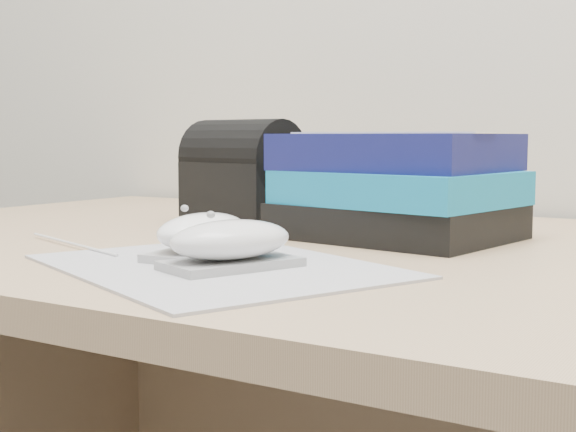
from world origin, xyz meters
The scene contains 6 objects.
mousepad centered at (-0.13, 1.37, 0.73)m, with size 0.32×0.25×0.00m, color gray.
mouse_rear centered at (-0.17, 1.40, 0.75)m, with size 0.07×0.12×0.05m.
mouse_front centered at (-0.11, 1.36, 0.75)m, with size 0.10×0.13×0.05m.
usb_cable centered at (-0.34, 1.39, 0.73)m, with size 0.00×0.00×0.22m, color white.
book_stack centered at (-0.08, 1.65, 0.79)m, with size 0.28×0.24×0.12m.
pouch centered at (-0.32, 1.68, 0.80)m, with size 0.16×0.12×0.14m.
Camera 1 is at (0.30, 0.79, 0.85)m, focal length 50.00 mm.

